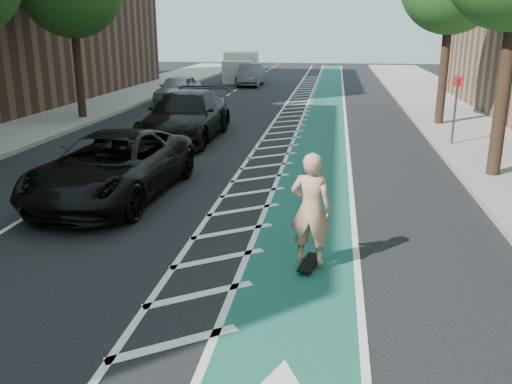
% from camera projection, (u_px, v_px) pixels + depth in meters
% --- Properties ---
extents(ground, '(120.00, 120.00, 0.00)m').
position_uv_depth(ground, '(109.00, 289.00, 8.73)').
color(ground, black).
rests_on(ground, ground).
extents(bike_lane, '(2.00, 90.00, 0.01)m').
position_uv_depth(bike_lane, '(318.00, 156.00, 17.78)').
color(bike_lane, '#1A5B47').
rests_on(bike_lane, ground).
extents(buffer_strip, '(1.40, 90.00, 0.01)m').
position_uv_depth(buffer_strip, '(272.00, 154.00, 17.99)').
color(buffer_strip, silver).
rests_on(buffer_strip, ground).
extents(curb_right, '(0.12, 90.00, 0.16)m').
position_uv_depth(curb_right, '(446.00, 158.00, 17.20)').
color(curb_right, gray).
rests_on(curb_right, ground).
extents(curb_left, '(0.12, 90.00, 0.16)m').
position_uv_depth(curb_left, '(33.00, 145.00, 19.14)').
color(curb_left, gray).
rests_on(curb_left, ground).
extents(sign_post, '(0.35, 0.08, 2.47)m').
position_uv_depth(sign_post, '(455.00, 109.00, 18.65)').
color(sign_post, '#4C4C4C').
rests_on(sign_post, ground).
extents(skateboard, '(0.39, 0.86, 0.11)m').
position_uv_depth(skateboard, '(309.00, 263.00, 9.48)').
color(skateboard, black).
rests_on(skateboard, ground).
extents(skateboarder, '(0.79, 0.60, 1.96)m').
position_uv_depth(skateboarder, '(311.00, 209.00, 9.19)').
color(skateboarder, tan).
rests_on(skateboarder, skateboard).
extents(suv_near, '(2.92, 5.83, 1.58)m').
position_uv_depth(suv_near, '(113.00, 166.00, 13.25)').
color(suv_near, black).
rests_on(suv_near, ground).
extents(suv_far, '(2.54, 6.11, 1.77)m').
position_uv_depth(suv_far, '(186.00, 116.00, 20.21)').
color(suv_far, black).
rests_on(suv_far, ground).
extents(car_silver, '(1.95, 4.52, 1.52)m').
position_uv_depth(car_silver, '(178.00, 89.00, 30.51)').
color(car_silver, '#9D9EA2').
rests_on(car_silver, ground).
extents(car_grey, '(1.64, 4.62, 1.52)m').
position_uv_depth(car_grey, '(251.00, 75.00, 39.47)').
color(car_grey, '#5A5A5F').
rests_on(car_grey, ground).
extents(box_truck, '(2.65, 5.43, 2.21)m').
position_uv_depth(box_truck, '(241.00, 68.00, 42.88)').
color(box_truck, silver).
rests_on(box_truck, ground).
extents(barrel_a, '(0.72, 0.72, 0.99)m').
position_uv_depth(barrel_a, '(87.00, 174.00, 13.78)').
color(barrel_a, '#D85B0B').
rests_on(barrel_a, ground).
extents(barrel_b, '(0.73, 0.73, 1.00)m').
position_uv_depth(barrel_b, '(197.00, 124.00, 21.03)').
color(barrel_b, '#FF4C0D').
rests_on(barrel_b, ground).
extents(barrel_c, '(0.71, 0.71, 0.97)m').
position_uv_depth(barrel_c, '(193.00, 111.00, 24.43)').
color(barrel_c, '#FF4A0D').
rests_on(barrel_c, ground).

